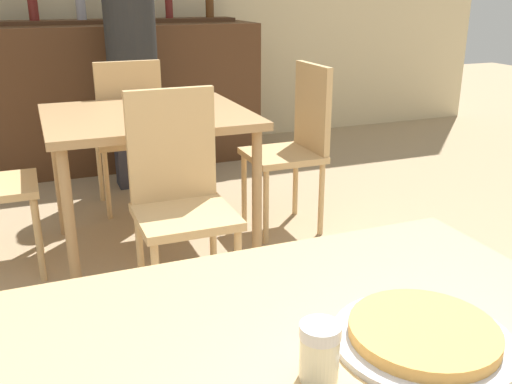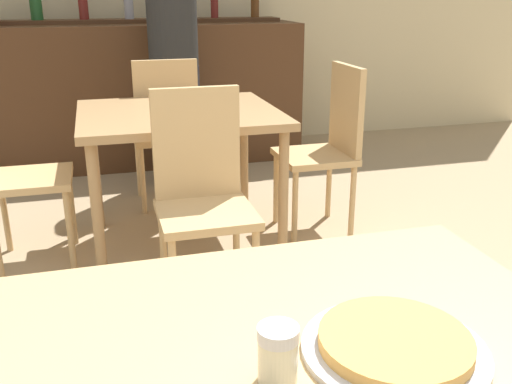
# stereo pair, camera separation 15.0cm
# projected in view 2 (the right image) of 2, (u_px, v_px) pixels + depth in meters

# --- Properties ---
(dining_table_near) EXTENTS (1.14, 0.86, 0.73)m
(dining_table_near) POSITION_uv_depth(u_px,v_px,m) (294.00, 383.00, 1.04)
(dining_table_near) COLOR tan
(dining_table_near) RESTS_ON ground_plane
(dining_table_far) EXTENTS (1.01, 0.89, 0.75)m
(dining_table_far) POSITION_uv_depth(u_px,v_px,m) (179.00, 126.00, 2.95)
(dining_table_far) COLOR #A87F51
(dining_table_far) RESTS_ON ground_plane
(bar_counter) EXTENTS (2.60, 0.56, 1.09)m
(bar_counter) POSITION_uv_depth(u_px,v_px,m) (136.00, 96.00, 4.51)
(bar_counter) COLOR #4C2D19
(bar_counter) RESTS_ON ground_plane
(bar_back_shelf) EXTENTS (2.39, 0.24, 0.32)m
(bar_back_shelf) POSITION_uv_depth(u_px,v_px,m) (125.00, 14.00, 4.42)
(bar_back_shelf) COLOR #4C2D19
(bar_back_shelf) RESTS_ON bar_counter
(chair_far_side_front) EXTENTS (0.40, 0.40, 0.95)m
(chair_far_side_front) POSITION_uv_depth(u_px,v_px,m) (202.00, 187.00, 2.44)
(chair_far_side_front) COLOR tan
(chair_far_side_front) RESTS_ON ground_plane
(chair_far_side_back) EXTENTS (0.40, 0.40, 0.95)m
(chair_far_side_back) POSITION_uv_depth(u_px,v_px,m) (166.00, 125.00, 3.55)
(chair_far_side_back) COLOR tan
(chair_far_side_back) RESTS_ON ground_plane
(chair_far_side_left) EXTENTS (0.40, 0.40, 0.95)m
(chair_far_side_left) POSITION_uv_depth(u_px,v_px,m) (9.00, 162.00, 2.78)
(chair_far_side_left) COLOR tan
(chair_far_side_left) RESTS_ON ground_plane
(chair_far_side_right) EXTENTS (0.40, 0.40, 0.95)m
(chair_far_side_right) POSITION_uv_depth(u_px,v_px,m) (329.00, 139.00, 3.21)
(chair_far_side_right) COLOR tan
(chair_far_side_right) RESTS_ON ground_plane
(pizza_tray) EXTENTS (0.33, 0.33, 0.04)m
(pizza_tray) POSITION_uv_depth(u_px,v_px,m) (395.00, 345.00, 1.00)
(pizza_tray) COLOR #B7B7BC
(pizza_tray) RESTS_ON dining_table_near
(cheese_shaker) EXTENTS (0.07, 0.07, 0.10)m
(cheese_shaker) POSITION_uv_depth(u_px,v_px,m) (278.00, 354.00, 0.92)
(cheese_shaker) COLOR beige
(cheese_shaker) RESTS_ON dining_table_near
(person_standing) EXTENTS (0.34, 0.34, 1.76)m
(person_standing) POSITION_uv_depth(u_px,v_px,m) (173.00, 48.00, 3.90)
(person_standing) COLOR #2D2D38
(person_standing) RESTS_ON ground_plane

